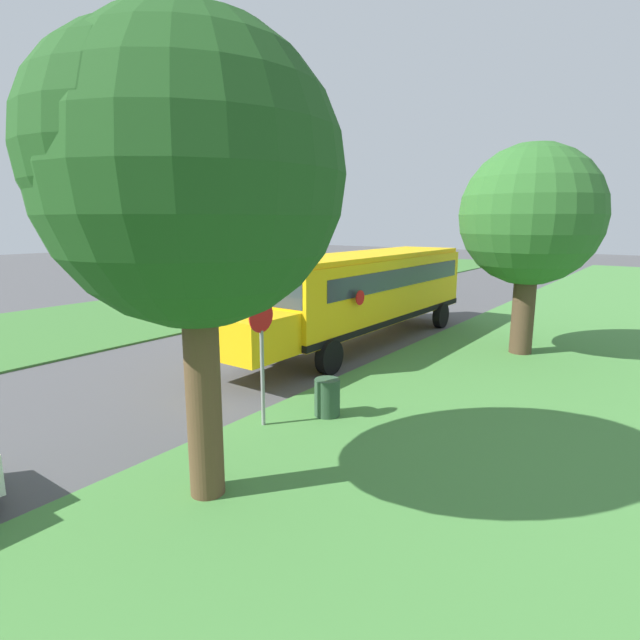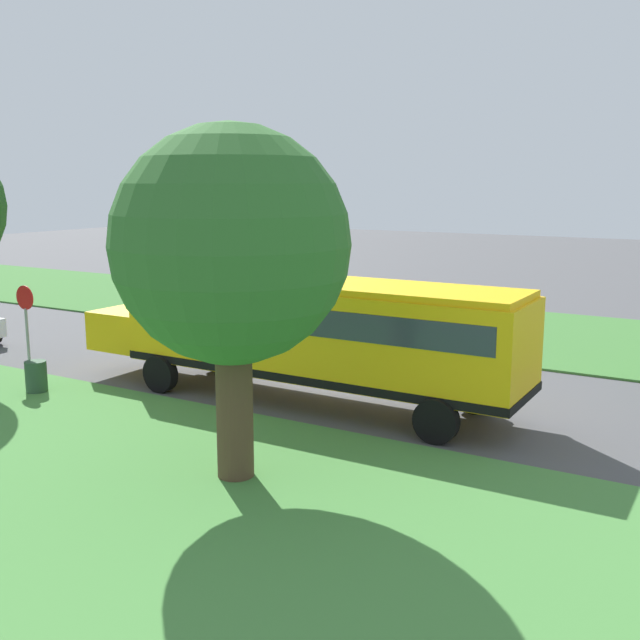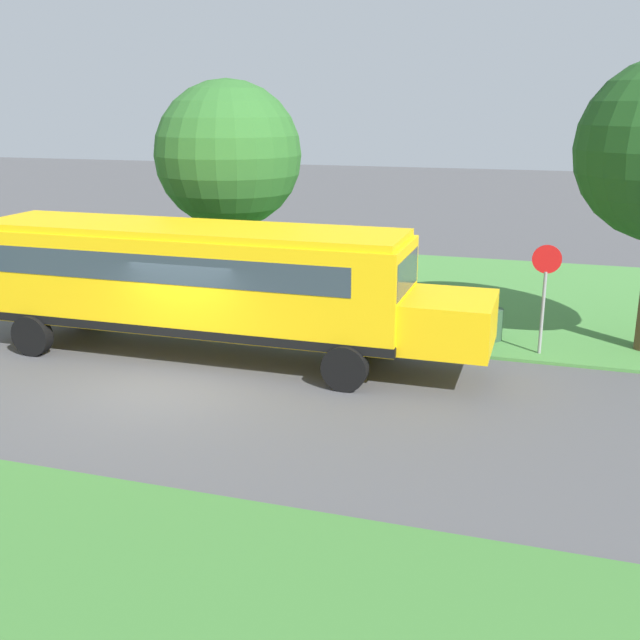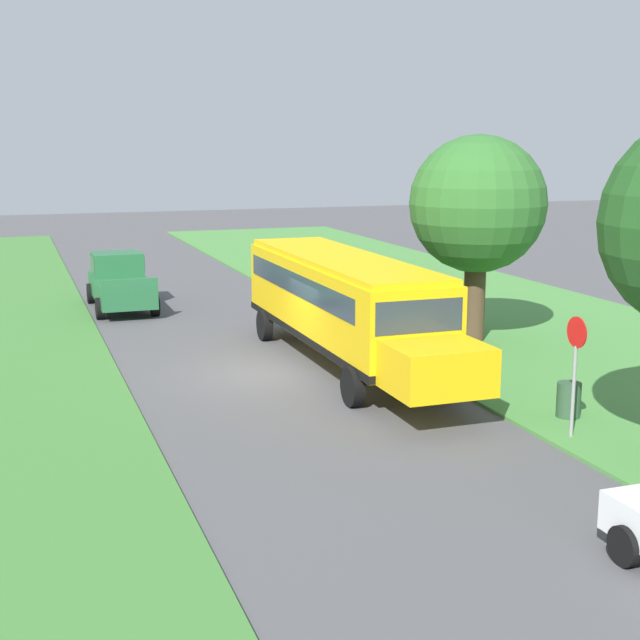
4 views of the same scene
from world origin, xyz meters
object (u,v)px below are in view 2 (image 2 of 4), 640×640
object	(u,v)px
school_bus	(309,328)
oak_tree_beside_bus	(236,244)
stop_sign	(26,321)
trash_bin	(36,378)

from	to	relation	value
school_bus	oak_tree_beside_bus	bearing A→B (deg)	-162.91
oak_tree_beside_bus	stop_sign	bearing A→B (deg)	73.89
stop_sign	school_bus	bearing A→B (deg)	-73.43
oak_tree_beside_bus	trash_bin	world-z (taller)	oak_tree_beside_bus
stop_sign	oak_tree_beside_bus	bearing A→B (deg)	-106.11
stop_sign	trash_bin	bearing A→B (deg)	-122.08
stop_sign	trash_bin	xyz separation A→B (m)	(-0.77, -1.22, -1.29)
school_bus	stop_sign	world-z (taller)	school_bus
school_bus	trash_bin	xyz separation A→B (m)	(-3.09, 6.60, -1.47)
school_bus	oak_tree_beside_bus	distance (m)	5.85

